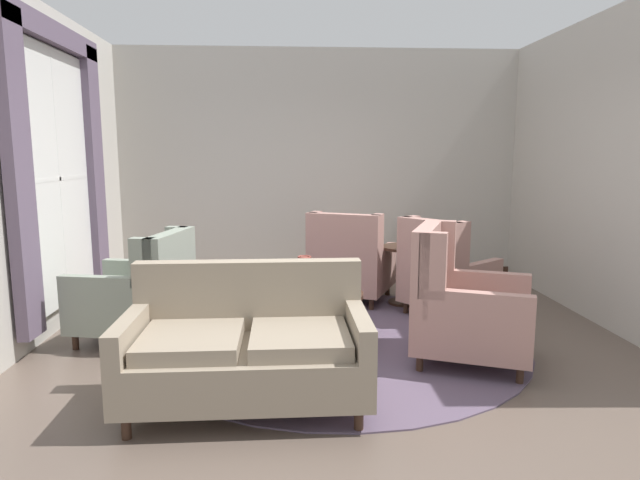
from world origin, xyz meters
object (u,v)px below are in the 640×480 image
armchair_near_window (350,265)px  armchair_foreground_right (461,307)px  porcelain_vase (305,276)px  side_table (404,269)px  armchair_far_left (140,295)px  settee (247,349)px  armchair_back_corner (444,275)px  coffee_table (310,300)px

armchair_near_window → armchair_foreground_right: bearing=134.7°
porcelain_vase → side_table: 1.62m
porcelain_vase → side_table: (1.15, 1.13, -0.20)m
porcelain_vase → armchair_far_left: size_ratio=0.30×
porcelain_vase → armchair_foreground_right: bearing=-24.8°
armchair_near_window → settee: bearing=93.4°
armchair_back_corner → side_table: 0.54m
coffee_table → settee: (-0.47, -1.24, 0.01)m
porcelain_vase → armchair_far_left: bearing=176.3°
settee → armchair_far_left: bearing=126.9°
armchair_near_window → armchair_back_corner: bearing=171.3°
armchair_far_left → side_table: size_ratio=1.58×
settee → armchair_back_corner: 2.76m
settee → armchair_near_window: 2.77m
porcelain_vase → settee: 1.38m
armchair_far_left → armchair_near_window: bearing=131.5°
settee → coffee_table: bearing=68.8°
armchair_foreground_right → side_table: (-0.11, 1.71, -0.05)m
coffee_table → armchair_back_corner: 1.62m
porcelain_vase → armchair_back_corner: armchair_back_corner is taller
armchair_back_corner → armchair_foreground_right: armchair_foreground_right is taller
armchair_near_window → armchair_back_corner: armchair_near_window is taller
coffee_table → armchair_foreground_right: (1.22, -0.53, 0.07)m
armchair_back_corner → armchair_foreground_right: 1.30m
settee → porcelain_vase: bearing=71.4°
armchair_back_corner → armchair_near_window: bearing=19.6°
porcelain_vase → armchair_near_window: bearing=66.4°
coffee_table → side_table: bearing=46.8°
settee → armchair_near_window: (0.99, 2.59, 0.03)m
settee → armchair_foreground_right: (1.68, 0.71, 0.05)m
armchair_back_corner → armchair_far_left: bearing=63.9°
coffee_table → side_table: side_table is taller
armchair_near_window → armchair_far_left: armchair_near_window is taller
coffee_table → armchair_near_window: size_ratio=0.85×
armchair_near_window → side_table: 0.61m
armchair_near_window → armchair_foreground_right: 2.00m
porcelain_vase → armchair_foreground_right: (1.26, -0.58, -0.15)m
coffee_table → settee: bearing=-110.6°
armchair_near_window → armchair_foreground_right: armchair_foreground_right is taller
settee → armchair_near_window: size_ratio=1.42×
coffee_table → armchair_near_window: bearing=68.9°
coffee_table → armchair_far_left: (-1.53, 0.16, 0.04)m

